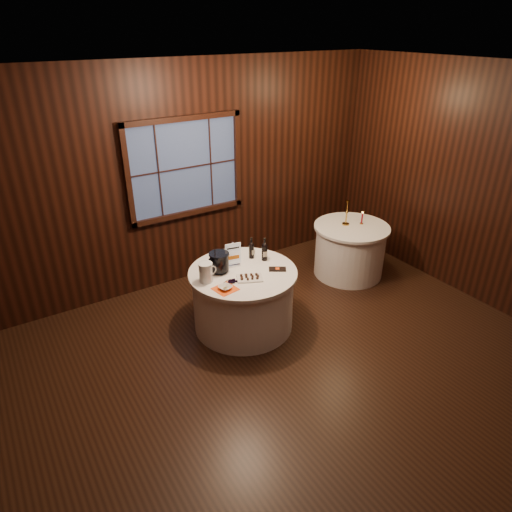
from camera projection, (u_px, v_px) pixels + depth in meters
ground at (291, 371)px, 4.93m from camera, size 6.00×6.00×0.00m
back_wall at (185, 175)px, 6.09m from camera, size 6.00×0.10×3.00m
main_table at (243, 299)px, 5.51m from camera, size 1.28×1.28×0.77m
side_table at (350, 250)px, 6.68m from camera, size 1.08×1.08×0.77m
sign_stand at (233, 258)px, 5.40m from camera, size 0.19×0.12×0.31m
port_bottle_left at (251, 249)px, 5.58m from camera, size 0.07×0.07×0.27m
port_bottle_right at (265, 251)px, 5.52m from camera, size 0.07×0.08×0.29m
ice_bucket at (219, 262)px, 5.26m from camera, size 0.24×0.24×0.24m
chocolate_plate at (250, 278)px, 5.16m from camera, size 0.34×0.29×0.04m
chocolate_box at (277, 269)px, 5.36m from camera, size 0.22×0.19×0.02m
grape_bunch at (232, 280)px, 5.10m from camera, size 0.18×0.10×0.04m
glass_pitcher at (206, 272)px, 5.07m from camera, size 0.21×0.16×0.23m
orange_napkin at (225, 289)px, 4.97m from camera, size 0.27×0.27×0.00m
cracker_bowl at (225, 287)px, 4.96m from camera, size 0.17×0.17×0.03m
brass_candlestick at (346, 216)px, 6.49m from camera, size 0.10×0.10×0.37m
red_candle at (362, 219)px, 6.54m from camera, size 0.05×0.05×0.19m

